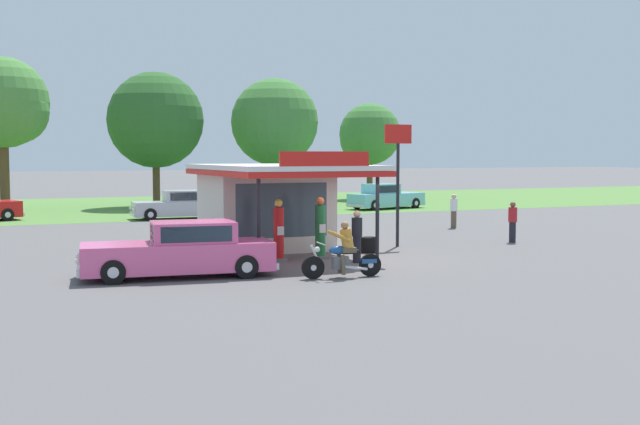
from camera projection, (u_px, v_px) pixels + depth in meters
name	position (u px, v px, depth m)	size (l,w,h in m)	color
ground_plane	(359.00, 261.00, 25.56)	(300.00, 300.00, 0.00)	#5B5959
grass_verge_strip	(157.00, 206.00, 52.88)	(120.00, 24.00, 0.01)	#56843D
service_station_kiosk	(269.00, 201.00, 28.15)	(4.88, 7.16, 3.52)	beige
gas_pump_nearside	(279.00, 233.00, 25.35)	(0.44, 0.44, 2.00)	slate
gas_pump_offside	(320.00, 231.00, 25.95)	(0.44, 0.44, 2.04)	slate
motorcycle_with_rider	(343.00, 254.00, 21.96)	(2.32, 0.70, 1.58)	black
featured_classic_sedan	(181.00, 252.00, 22.11)	(5.62, 2.50, 1.55)	#E55993
parked_car_second_row_spare	(273.00, 201.00, 46.82)	(5.70, 2.80, 1.44)	#19479E
parked_car_back_row_centre_left	(179.00, 206.00, 42.18)	(5.00, 2.05, 1.52)	#B7B7BC
parked_car_back_row_centre_right	(385.00, 198.00, 50.03)	(5.50, 2.88, 1.59)	#7AC6D1
bystander_standing_back_lot	(357.00, 235.00, 24.99)	(0.34, 0.34, 1.66)	black
bystander_leaning_by_kiosk	(266.00, 214.00, 33.33)	(0.34, 0.34, 1.71)	black
bystander_strolling_foreground	(513.00, 221.00, 30.74)	(0.34, 0.34, 1.60)	black
bystander_chatting_near_pumps	(454.00, 210.00, 36.86)	(0.35, 0.35, 1.58)	brown
tree_oak_distant_spare	(368.00, 136.00, 60.53)	(4.78, 4.72, 7.37)	brown
tree_oak_right	(156.00, 122.00, 51.36)	(6.25, 6.25, 8.81)	brown
tree_oak_far_left	(6.00, 105.00, 47.04)	(5.45, 5.45, 9.27)	brown
tree_oak_centre	(273.00, 123.00, 54.28)	(6.00, 6.00, 8.67)	brown
roadside_pole_sign	(398.00, 163.00, 29.20)	(1.10, 0.12, 4.54)	black
spare_tire_stack	(369.00, 245.00, 27.62)	(0.60, 0.60, 0.54)	black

